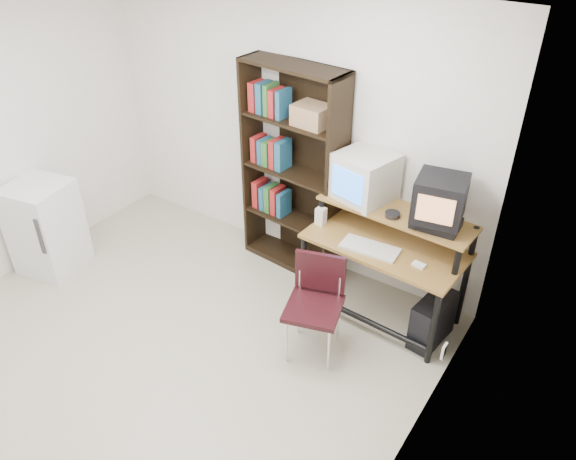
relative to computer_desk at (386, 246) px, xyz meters
The scene contains 18 objects.
floor 2.17m from the computer_desk, 127.63° to the right, with size 4.00×4.00×0.01m, color #B7AF97.
ceiling 2.80m from the computer_desk, 127.63° to the right, with size 4.00×4.00×0.01m, color white.
back_wall 1.44m from the computer_desk, 163.26° to the left, with size 4.00×0.01×2.60m, color silver.
right_wall 1.89m from the computer_desk, 65.25° to the right, with size 0.01×4.00×2.60m, color silver.
computer_desk is the anchor object (origin of this frame).
crt_monitor 0.60m from the computer_desk, 152.27° to the left, with size 0.52×0.52×0.41m.
vcr 0.48m from the computer_desk, 10.01° to the left, with size 0.36×0.26×0.08m, color black.
crt_tv 0.64m from the computer_desk, 12.35° to the left, with size 0.43×0.42×0.35m.
cd_spindle 0.30m from the computer_desk, 37.43° to the left, with size 0.12×0.12×0.05m, color #26262B.
keyboard 0.19m from the computer_desk, 113.55° to the right, with size 0.47×0.21×0.04m, color beige.
mousepad 0.38m from the computer_desk, 23.69° to the right, with size 0.22×0.18×0.01m, color black.
mouse 0.39m from the computer_desk, 25.10° to the right, with size 0.10×0.06×0.03m, color white.
desk_speaker 0.61m from the computer_desk, behind, with size 0.08×0.07×0.17m, color beige.
pc_tower 0.71m from the computer_desk, 10.57° to the right, with size 0.20×0.45×0.42m, color black.
school_chair 0.76m from the computer_desk, 110.51° to the right, with size 0.53×0.53×0.84m.
bookshelf 1.13m from the computer_desk, 167.45° to the left, with size 1.02×0.42×1.98m.
mini_fridge 3.20m from the computer_desk, 158.47° to the right, with size 0.62×0.62×0.90m.
wall_outlet 0.96m from the computer_desk, 32.74° to the right, with size 0.02×0.08×0.12m, color beige.
Camera 1 is at (2.69, -2.00, 3.34)m, focal length 35.00 mm.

